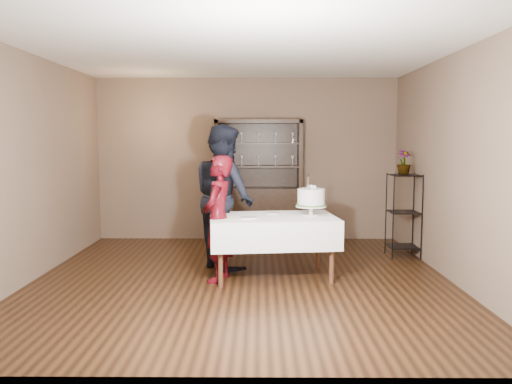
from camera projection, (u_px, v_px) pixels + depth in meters
floor at (242, 279)px, 6.03m from camera, size 5.00×5.00×0.00m
ceiling at (241, 51)px, 5.75m from camera, size 5.00×5.00×0.00m
back_wall at (247, 159)px, 8.38m from camera, size 5.00×0.02×2.70m
wall_left at (31, 168)px, 5.91m from camera, size 0.02×5.00×2.70m
wall_right at (453, 168)px, 5.87m from camera, size 0.02×5.00×2.70m
china_hutch at (259, 202)px, 8.20m from camera, size 1.40×0.48×2.00m
plant_etagere at (404, 212)px, 7.14m from camera, size 0.42×0.42×1.20m
cake_table at (273, 231)px, 6.07m from camera, size 1.61×1.09×0.76m
woman at (218, 218)px, 5.91m from camera, size 0.48×0.62×1.50m
man at (224, 197)px, 6.51m from camera, size 1.07×1.15×1.88m
cake at (311, 199)px, 6.10m from camera, size 0.37×0.37×0.51m
plate_near at (249, 218)px, 5.89m from camera, size 0.26×0.26×0.01m
plate_far at (273, 213)px, 6.25m from camera, size 0.23×0.23×0.01m
potted_plant at (404, 162)px, 7.07m from camera, size 0.25×0.25×0.35m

